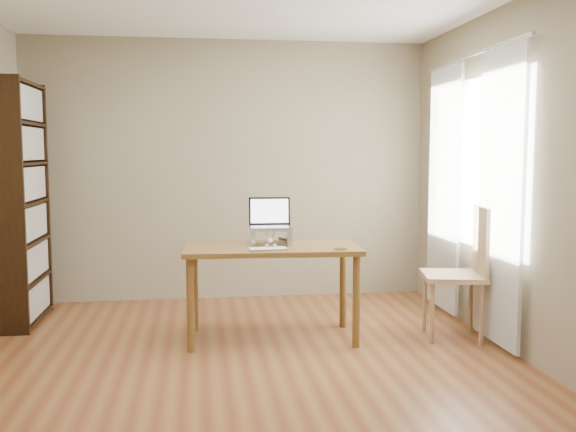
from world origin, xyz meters
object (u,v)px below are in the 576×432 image
at_px(bookshelf, 21,203).
at_px(keyboard, 268,249).
at_px(desk, 272,259).
at_px(laptop, 270,220).
at_px(cat, 271,237).
at_px(chair, 463,266).

distance_m(bookshelf, keyboard, 2.30).
height_order(desk, laptop, laptop).
xyz_separation_m(laptop, cat, (0.01, -0.03, -0.14)).
distance_m(laptop, chair, 1.60).
xyz_separation_m(desk, laptop, (0.00, 0.14, 0.29)).
relative_size(desk, keyboard, 4.61).
relative_size(bookshelf, keyboard, 6.90).
bearing_deg(bookshelf, laptop, -17.79).
relative_size(desk, cat, 3.01).
bearing_deg(laptop, keyboard, -96.14).
xyz_separation_m(desk, chair, (1.52, -0.17, -0.07)).
relative_size(laptop, cat, 0.75).
distance_m(bookshelf, cat, 2.23).
distance_m(desk, laptop, 0.32).
relative_size(cat, chair, 0.44).
relative_size(bookshelf, desk, 1.50).
distance_m(keyboard, chair, 1.59).
bearing_deg(desk, cat, 87.47).
relative_size(keyboard, chair, 0.29).
bearing_deg(laptop, cat, -68.12).
height_order(bookshelf, desk, bookshelf).
xyz_separation_m(keyboard, chair, (1.58, 0.05, -0.18)).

